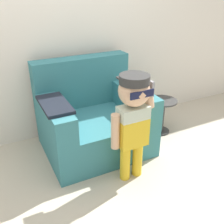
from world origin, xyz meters
name	(u,v)px	position (x,y,z in m)	size (l,w,h in m)	color
ground_plane	(86,162)	(0.00, 0.00, 0.00)	(10.00, 10.00, 0.00)	#BCB29E
wall_back	(54,20)	(0.00, 0.73, 1.30)	(10.00, 0.05, 2.60)	silver
armchair	(93,119)	(0.19, 0.24, 0.33)	(1.08, 0.89, 0.94)	teal
person_child	(133,113)	(0.30, -0.39, 0.67)	(0.41, 0.31, 1.00)	gold
side_table	(162,113)	(1.04, 0.15, 0.26)	(0.32, 0.32, 0.42)	#333333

